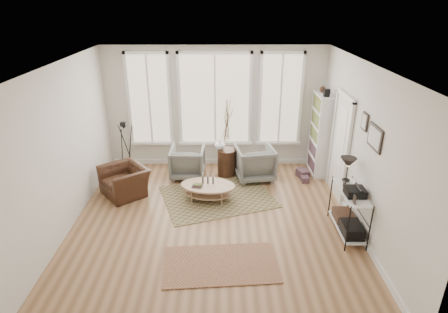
{
  "coord_description": "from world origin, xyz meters",
  "views": [
    {
      "loc": [
        0.16,
        -5.92,
        3.91
      ],
      "look_at": [
        0.2,
        0.6,
        1.1
      ],
      "focal_mm": 30.0,
      "sensor_mm": 36.0,
      "label": 1
    }
  ],
  "objects_px": {
    "armchair_right": "(255,163)",
    "side_table": "(227,141)",
    "armchair_left": "(188,162)",
    "bookcase": "(320,134)",
    "accent_chair": "(125,181)",
    "coffee_table": "(208,188)",
    "low_shelf": "(349,207)"
  },
  "relations": [
    {
      "from": "armchair_right",
      "to": "side_table",
      "type": "distance_m",
      "value": 0.82
    },
    {
      "from": "armchair_left",
      "to": "side_table",
      "type": "xyz_separation_m",
      "value": [
        0.91,
        0.08,
        0.51
      ]
    },
    {
      "from": "bookcase",
      "to": "accent_chair",
      "type": "distance_m",
      "value": 4.51
    },
    {
      "from": "bookcase",
      "to": "side_table",
      "type": "bearing_deg",
      "value": -175.85
    },
    {
      "from": "armchair_right",
      "to": "accent_chair",
      "type": "xyz_separation_m",
      "value": [
        -2.81,
        -0.72,
        -0.09
      ]
    },
    {
      "from": "bookcase",
      "to": "coffee_table",
      "type": "distance_m",
      "value": 2.98
    },
    {
      "from": "armchair_left",
      "to": "armchair_right",
      "type": "bearing_deg",
      "value": 177.95
    },
    {
      "from": "low_shelf",
      "to": "coffee_table",
      "type": "bearing_deg",
      "value": 154.97
    },
    {
      "from": "side_table",
      "to": "coffee_table",
      "type": "bearing_deg",
      "value": -108.84
    },
    {
      "from": "coffee_table",
      "to": "accent_chair",
      "type": "height_order",
      "value": "accent_chair"
    },
    {
      "from": "low_shelf",
      "to": "armchair_right",
      "type": "relative_size",
      "value": 1.53
    },
    {
      "from": "bookcase",
      "to": "side_table",
      "type": "height_order",
      "value": "bookcase"
    },
    {
      "from": "bookcase",
      "to": "armchair_right",
      "type": "relative_size",
      "value": 2.41
    },
    {
      "from": "bookcase",
      "to": "coffee_table",
      "type": "bearing_deg",
      "value": -152.34
    },
    {
      "from": "low_shelf",
      "to": "armchair_right",
      "type": "height_order",
      "value": "low_shelf"
    },
    {
      "from": "armchair_left",
      "to": "armchair_right",
      "type": "distance_m",
      "value": 1.55
    },
    {
      "from": "low_shelf",
      "to": "coffee_table",
      "type": "xyz_separation_m",
      "value": [
        -2.51,
        1.17,
        -0.24
      ]
    },
    {
      "from": "bookcase",
      "to": "low_shelf",
      "type": "xyz_separation_m",
      "value": [
        -0.06,
        -2.52,
        -0.44
      ]
    },
    {
      "from": "low_shelf",
      "to": "bookcase",
      "type": "bearing_deg",
      "value": 88.72
    },
    {
      "from": "armchair_left",
      "to": "accent_chair",
      "type": "distance_m",
      "value": 1.51
    },
    {
      "from": "armchair_right",
      "to": "side_table",
      "type": "bearing_deg",
      "value": -25.42
    },
    {
      "from": "bookcase",
      "to": "armchair_right",
      "type": "distance_m",
      "value": 1.66
    },
    {
      "from": "bookcase",
      "to": "accent_chair",
      "type": "bearing_deg",
      "value": -166.22
    },
    {
      "from": "armchair_right",
      "to": "side_table",
      "type": "relative_size",
      "value": 0.48
    },
    {
      "from": "bookcase",
      "to": "coffee_table",
      "type": "relative_size",
      "value": 1.71
    },
    {
      "from": "armchair_right",
      "to": "accent_chair",
      "type": "relative_size",
      "value": 0.92
    },
    {
      "from": "bookcase",
      "to": "armchair_right",
      "type": "bearing_deg",
      "value": -167.43
    },
    {
      "from": "coffee_table",
      "to": "low_shelf",
      "type": "bearing_deg",
      "value": -25.03
    },
    {
      "from": "low_shelf",
      "to": "side_table",
      "type": "distance_m",
      "value": 3.19
    },
    {
      "from": "side_table",
      "to": "accent_chair",
      "type": "height_order",
      "value": "side_table"
    },
    {
      "from": "low_shelf",
      "to": "armchair_left",
      "type": "bearing_deg",
      "value": 142.85
    },
    {
      "from": "armchair_left",
      "to": "side_table",
      "type": "height_order",
      "value": "side_table"
    }
  ]
}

